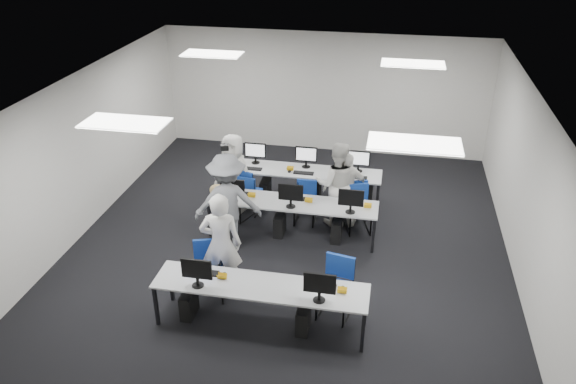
% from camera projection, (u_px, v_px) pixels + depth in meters
% --- Properties ---
extents(room, '(9.00, 9.02, 3.00)m').
position_uv_depth(room, '(291.00, 170.00, 9.99)').
color(room, black).
rests_on(room, ground).
extents(ceiling_panels, '(5.20, 4.60, 0.02)m').
position_uv_depth(ceiling_panels, '(291.00, 89.00, 9.30)').
color(ceiling_panels, white).
rests_on(ceiling_panels, room).
extents(desk_front, '(3.20, 0.70, 0.73)m').
position_uv_depth(desk_front, '(260.00, 288.00, 8.28)').
color(desk_front, '#ABAEB0').
rests_on(desk_front, ground).
extents(desk_mid, '(3.20, 0.70, 0.73)m').
position_uv_depth(desk_mid, '(292.00, 204.00, 10.54)').
color(desk_mid, '#ABAEB0').
rests_on(desk_mid, ground).
extents(desk_back, '(3.20, 0.70, 0.73)m').
position_uv_depth(desk_back, '(305.00, 173.00, 11.76)').
color(desk_back, '#ABAEB0').
rests_on(desk_back, ground).
extents(equipment_front, '(2.51, 0.41, 1.19)m').
position_uv_depth(equipment_front, '(248.00, 305.00, 8.45)').
color(equipment_front, '#0D1FAB').
rests_on(equipment_front, desk_front).
extents(equipment_mid, '(2.91, 0.41, 1.19)m').
position_uv_depth(equipment_mid, '(282.00, 219.00, 10.71)').
color(equipment_mid, white).
rests_on(equipment_mid, desk_mid).
extents(equipment_back, '(2.91, 0.41, 1.19)m').
position_uv_depth(equipment_back, '(313.00, 187.00, 11.89)').
color(equipment_back, white).
rests_on(equipment_back, desk_back).
extents(chair_0, '(0.59, 0.62, 0.95)m').
position_uv_depth(chair_0, '(209.00, 280.00, 9.08)').
color(chair_0, navy).
rests_on(chair_0, ground).
extents(chair_1, '(0.57, 0.60, 0.97)m').
position_uv_depth(chair_1, '(335.00, 298.00, 8.67)').
color(chair_1, navy).
rests_on(chair_1, ground).
extents(chair_2, '(0.61, 0.64, 0.94)m').
position_uv_depth(chair_2, '(239.00, 203.00, 11.37)').
color(chair_2, navy).
rests_on(chair_2, ground).
extents(chair_3, '(0.42, 0.46, 0.85)m').
position_uv_depth(chair_3, '(305.00, 210.00, 11.20)').
color(chair_3, navy).
rests_on(chair_3, ground).
extents(chair_4, '(0.57, 0.60, 0.92)m').
position_uv_depth(chair_4, '(358.00, 217.00, 10.91)').
color(chair_4, navy).
rests_on(chair_4, ground).
extents(chair_5, '(0.48, 0.52, 0.87)m').
position_uv_depth(chair_5, '(250.00, 200.00, 11.56)').
color(chair_5, navy).
rests_on(chair_5, ground).
extents(chair_6, '(0.49, 0.52, 0.82)m').
position_uv_depth(chair_6, '(306.00, 202.00, 11.52)').
color(chair_6, navy).
rests_on(chair_6, ground).
extents(chair_7, '(0.58, 0.61, 0.93)m').
position_uv_depth(chair_7, '(353.00, 205.00, 11.33)').
color(chair_7, navy).
rests_on(chair_7, ground).
extents(handbag, '(0.31, 0.20, 0.25)m').
position_uv_depth(handbag, '(217.00, 190.00, 10.67)').
color(handbag, tan).
rests_on(handbag, desk_mid).
extents(student_0, '(0.72, 0.53, 1.81)m').
position_uv_depth(student_0, '(221.00, 245.00, 8.91)').
color(student_0, silver).
rests_on(student_0, ground).
extents(student_1, '(0.90, 0.74, 1.72)m').
position_uv_depth(student_1, '(337.00, 184.00, 10.90)').
color(student_1, silver).
rests_on(student_1, ground).
extents(student_2, '(0.92, 0.72, 1.67)m').
position_uv_depth(student_2, '(234.00, 173.00, 11.38)').
color(student_2, silver).
rests_on(student_2, ground).
extents(student_3, '(0.96, 0.60, 1.52)m').
position_uv_depth(student_3, '(346.00, 189.00, 10.92)').
color(student_3, silver).
rests_on(student_3, ground).
extents(photographer, '(1.36, 1.01, 1.87)m').
position_uv_depth(photographer, '(228.00, 202.00, 10.08)').
color(photographer, slate).
rests_on(photographer, ground).
extents(dslr_camera, '(0.19, 0.21, 0.10)m').
position_uv_depth(dslr_camera, '(225.00, 147.00, 9.78)').
color(dslr_camera, black).
rests_on(dslr_camera, photographer).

